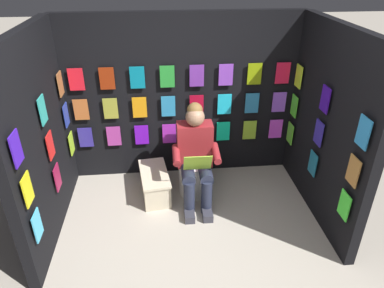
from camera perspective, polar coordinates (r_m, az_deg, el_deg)
name	(u,v)px	position (r m, az deg, el deg)	size (l,w,h in m)	color
ground_plane	(198,277)	(3.46, 1.04, -20.68)	(30.00, 30.00, 0.00)	#B2A899
display_wall_back	(182,98)	(4.40, -1.64, 7.37)	(2.89, 0.14, 2.05)	black
display_wall_left	(328,127)	(3.92, 21.02, 2.59)	(0.14, 1.80, 2.05)	black
display_wall_right	(40,140)	(3.71, -23.29, 0.60)	(0.14, 1.80, 2.05)	black
toilet	(194,166)	(4.31, 0.28, -3.51)	(0.41, 0.56, 0.77)	white
person_reading	(196,156)	(3.98, 0.59, -1.92)	(0.53, 0.68, 1.19)	maroon
comic_longbox_near	(155,183)	(4.31, -6.03, -6.34)	(0.39, 0.70, 0.32)	beige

